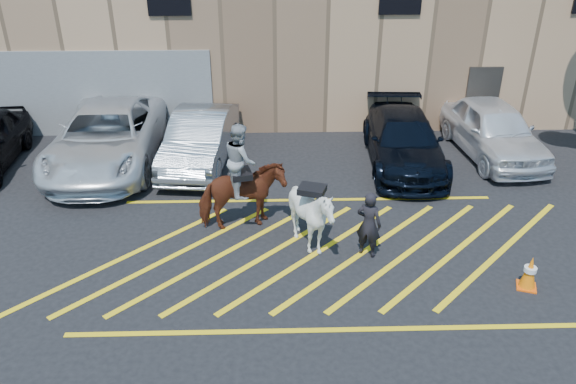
{
  "coord_description": "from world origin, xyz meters",
  "views": [
    {
      "loc": [
        -0.91,
        -10.7,
        7.04
      ],
      "look_at": [
        -0.6,
        0.2,
        1.3
      ],
      "focal_mm": 35.0,
      "sensor_mm": 36.0,
      "label": 1
    }
  ],
  "objects_px": {
    "car_silver_sedan": "(200,139)",
    "traffic_cone": "(530,272)",
    "car_blue_suv": "(404,140)",
    "car_white_pickup": "(108,136)",
    "handler": "(369,224)",
    "saddled_white": "(311,216)",
    "mounted_bay": "(241,188)",
    "car_white_suv": "(493,129)"
  },
  "relations": [
    {
      "from": "car_white_pickup",
      "to": "mounted_bay",
      "type": "height_order",
      "value": "mounted_bay"
    },
    {
      "from": "car_white_pickup",
      "to": "saddled_white",
      "type": "xyz_separation_m",
      "value": [
        5.66,
        -4.78,
        -0.0
      ]
    },
    {
      "from": "car_silver_sedan",
      "to": "mounted_bay",
      "type": "distance_m",
      "value": 4.03
    },
    {
      "from": "car_white_pickup",
      "to": "mounted_bay",
      "type": "distance_m",
      "value": 5.59
    },
    {
      "from": "traffic_cone",
      "to": "car_silver_sedan",
      "type": "bearing_deg",
      "value": 139.12
    },
    {
      "from": "car_white_pickup",
      "to": "car_blue_suv",
      "type": "height_order",
      "value": "car_white_pickup"
    },
    {
      "from": "mounted_bay",
      "to": "saddled_white",
      "type": "bearing_deg",
      "value": -31.59
    },
    {
      "from": "car_white_pickup",
      "to": "car_blue_suv",
      "type": "bearing_deg",
      "value": -2.75
    },
    {
      "from": "handler",
      "to": "traffic_cone",
      "type": "height_order",
      "value": "handler"
    },
    {
      "from": "car_white_suv",
      "to": "saddled_white",
      "type": "relative_size",
      "value": 2.55
    },
    {
      "from": "mounted_bay",
      "to": "saddled_white",
      "type": "relative_size",
      "value": 1.4
    },
    {
      "from": "car_white_suv",
      "to": "traffic_cone",
      "type": "distance_m",
      "value": 6.84
    },
    {
      "from": "mounted_bay",
      "to": "car_silver_sedan",
      "type": "bearing_deg",
      "value": 110.25
    },
    {
      "from": "saddled_white",
      "to": "handler",
      "type": "bearing_deg",
      "value": -12.18
    },
    {
      "from": "handler",
      "to": "car_silver_sedan",
      "type": "bearing_deg",
      "value": -20.32
    },
    {
      "from": "car_blue_suv",
      "to": "car_white_suv",
      "type": "distance_m",
      "value": 2.9
    },
    {
      "from": "car_silver_sedan",
      "to": "traffic_cone",
      "type": "height_order",
      "value": "car_silver_sedan"
    },
    {
      "from": "car_silver_sedan",
      "to": "handler",
      "type": "bearing_deg",
      "value": -43.93
    },
    {
      "from": "car_blue_suv",
      "to": "saddled_white",
      "type": "distance_m",
      "value": 5.42
    },
    {
      "from": "car_silver_sedan",
      "to": "car_white_suv",
      "type": "relative_size",
      "value": 0.96
    },
    {
      "from": "car_white_suv",
      "to": "mounted_bay",
      "type": "relative_size",
      "value": 1.82
    },
    {
      "from": "handler",
      "to": "mounted_bay",
      "type": "bearing_deg",
      "value": 6.0
    },
    {
      "from": "car_white_suv",
      "to": "handler",
      "type": "distance_m",
      "value": 7.08
    },
    {
      "from": "saddled_white",
      "to": "traffic_cone",
      "type": "distance_m",
      "value": 4.59
    },
    {
      "from": "traffic_cone",
      "to": "car_blue_suv",
      "type": "bearing_deg",
      "value": 102.1
    },
    {
      "from": "car_silver_sedan",
      "to": "mounted_bay",
      "type": "relative_size",
      "value": 1.76
    },
    {
      "from": "handler",
      "to": "traffic_cone",
      "type": "distance_m",
      "value": 3.35
    },
    {
      "from": "car_silver_sedan",
      "to": "car_white_suv",
      "type": "distance_m",
      "value": 8.81
    },
    {
      "from": "car_blue_suv",
      "to": "saddled_white",
      "type": "xyz_separation_m",
      "value": [
        -3.0,
        -4.51,
        0.11
      ]
    },
    {
      "from": "car_white_suv",
      "to": "mounted_bay",
      "type": "xyz_separation_m",
      "value": [
        -7.41,
        -4.14,
        0.25
      ]
    },
    {
      "from": "car_blue_suv",
      "to": "traffic_cone",
      "type": "distance_m",
      "value": 6.2
    },
    {
      "from": "car_white_suv",
      "to": "handler",
      "type": "bearing_deg",
      "value": -135.82
    },
    {
      "from": "mounted_bay",
      "to": "traffic_cone",
      "type": "distance_m",
      "value": 6.42
    },
    {
      "from": "car_white_suv",
      "to": "saddled_white",
      "type": "xyz_separation_m",
      "value": [
        -5.84,
        -5.11,
        0.03
      ]
    },
    {
      "from": "car_white_suv",
      "to": "saddled_white",
      "type": "height_order",
      "value": "saddled_white"
    },
    {
      "from": "car_white_pickup",
      "to": "traffic_cone",
      "type": "xyz_separation_m",
      "value": [
        9.96,
        -6.32,
        -0.49
      ]
    },
    {
      "from": "handler",
      "to": "mounted_bay",
      "type": "xyz_separation_m",
      "value": [
        -2.8,
        1.23,
        0.29
      ]
    },
    {
      "from": "car_blue_suv",
      "to": "traffic_cone",
      "type": "height_order",
      "value": "car_blue_suv"
    },
    {
      "from": "handler",
      "to": "mounted_bay",
      "type": "relative_size",
      "value": 0.59
    },
    {
      "from": "traffic_cone",
      "to": "car_white_pickup",
      "type": "bearing_deg",
      "value": 147.59
    },
    {
      "from": "car_blue_suv",
      "to": "saddled_white",
      "type": "height_order",
      "value": "saddled_white"
    },
    {
      "from": "car_white_pickup",
      "to": "handler",
      "type": "height_order",
      "value": "car_white_pickup"
    }
  ]
}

